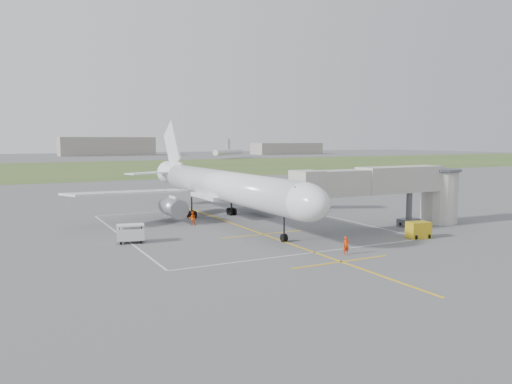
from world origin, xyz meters
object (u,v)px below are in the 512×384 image
gpu_unit (418,230)px  baggage_cart (131,234)px  airliner (223,186)px  ramp_worker_wing (192,218)px  jet_bridge (395,188)px  ramp_worker_nose (346,246)px

gpu_unit → baggage_cart: bearing=166.3°
airliner → ramp_worker_wing: 6.19m
baggage_cart → gpu_unit: bearing=-10.2°
airliner → baggage_cart: size_ratio=15.80×
jet_bridge → baggage_cart: 30.45m
airliner → gpu_unit: size_ratio=18.65×
airliner → ramp_worker_nose: size_ratio=28.50×
jet_bridge → ramp_worker_wing: size_ratio=13.90×
jet_bridge → ramp_worker_wing: (-20.52, 12.63, -3.90)m
jet_bridge → gpu_unit: size_ratio=9.33×
jet_bridge → airliner: bearing=137.8°
ramp_worker_nose → ramp_worker_wing: 22.23m
jet_bridge → ramp_worker_nose: 16.60m
baggage_cart → ramp_worker_wing: bearing=50.0°
gpu_unit → ramp_worker_wing: size_ratio=1.49×
ramp_worker_wing → baggage_cart: bearing=55.0°
airliner → jet_bridge: bearing=-42.2°
airliner → ramp_worker_wing: size_ratio=27.78×
baggage_cart → ramp_worker_nose: 21.37m
baggage_cart → ramp_worker_wing: size_ratio=1.76×
gpu_unit → jet_bridge: bearing=79.0°
jet_bridge → ramp_worker_nose: jet_bridge is taller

